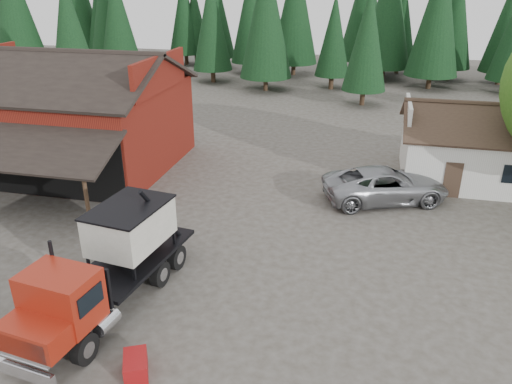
# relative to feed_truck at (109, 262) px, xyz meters

# --- Properties ---
(ground) EXTENTS (120.00, 120.00, 0.00)m
(ground) POSITION_rel_feed_truck_xyz_m (1.71, 2.95, -1.81)
(ground) COLOR #413C33
(ground) RESTS_ON ground
(red_barn) EXTENTS (12.80, 13.63, 7.18)m
(red_barn) POSITION_rel_feed_truck_xyz_m (-9.29, 12.86, 0.88)
(red_barn) COLOR maroon
(red_barn) RESTS_ON ground
(farmhouse) EXTENTS (8.60, 6.42, 4.65)m
(farmhouse) POSITION_rel_feed_truck_xyz_m (14.71, 15.95, -0.14)
(farmhouse) COLOR silver
(farmhouse) RESTS_ON ground
(conifer_backdrop) EXTENTS (76.00, 16.00, 16.00)m
(conifer_backdrop) POSITION_rel_feed_truck_xyz_m (1.71, 44.95, -1.81)
(conifer_backdrop) COLOR black
(conifer_backdrop) RESTS_ON ground
(near_pine_a) EXTENTS (4.40, 4.40, 11.40)m
(near_pine_a) POSITION_rel_feed_truck_xyz_m (-20.29, 30.95, 4.58)
(near_pine_a) COLOR #382619
(near_pine_a) RESTS_ON ground
(near_pine_b) EXTENTS (3.96, 3.96, 10.40)m
(near_pine_b) POSITION_rel_feed_truck_xyz_m (7.71, 32.95, 4.08)
(near_pine_b) COLOR #382619
(near_pine_b) RESTS_ON ground
(near_pine_d) EXTENTS (5.28, 5.28, 13.40)m
(near_pine_d) POSITION_rel_feed_truck_xyz_m (-2.29, 36.95, 5.58)
(near_pine_d) COLOR #382619
(near_pine_d) RESTS_ON ground
(feed_truck) EXTENTS (3.41, 8.81, 3.87)m
(feed_truck) POSITION_rel_feed_truck_xyz_m (0.00, 0.00, 0.00)
(feed_truck) COLOR black
(feed_truck) RESTS_ON ground
(silver_car) EXTENTS (7.19, 5.16, 1.82)m
(silver_car) POSITION_rel_feed_truck_xyz_m (9.71, 11.66, -0.90)
(silver_car) COLOR #989A9F
(silver_car) RESTS_ON ground
(equip_box) EXTENTS (1.11, 1.29, 0.60)m
(equip_box) POSITION_rel_feed_truck_xyz_m (2.34, -3.05, -1.51)
(equip_box) COLOR maroon
(equip_box) RESTS_ON ground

